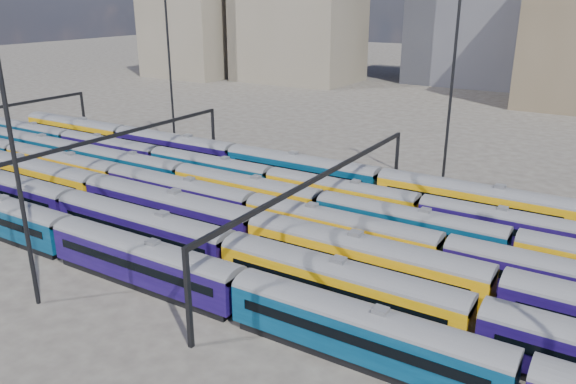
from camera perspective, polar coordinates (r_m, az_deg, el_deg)
The scene contains 13 objects.
ground at distance 62.44m, azimuth -4.68°, elevation -3.65°, with size 500.00×500.00×0.00m, color #3F3A35.
rake_0 at distance 58.42m, azimuth -21.67°, elevation -3.84°, with size 124.79×3.04×5.13m.
rake_1 at distance 65.42m, azimuth -21.26°, elevation -1.23°, with size 129.78×3.16×5.34m.
rake_2 at distance 54.69m, azimuth -3.34°, elevation -3.71°, with size 135.67×3.31×5.58m.
rake_3 at distance 66.94m, azimuth -11.02°, elevation 0.13°, with size 146.03×3.05×5.14m.
rake_4 at distance 61.88m, azimuth 3.29°, elevation -1.24°, with size 120.68×2.94×4.95m.
rake_5 at distance 66.16m, azimuth 5.25°, elevation 0.01°, with size 135.97×2.84×4.77m.
rake_6 at distance 69.23m, azimuth 9.31°, elevation 1.04°, with size 133.23×3.25×5.48m.
gantry_1 at distance 73.44m, azimuth -17.57°, elevation 4.62°, with size 0.35×40.35×8.03m.
gantry_2 at distance 55.02m, azimuth 3.57°, elevation 0.72°, with size 0.35×40.35×8.03m.
mast_1 at distance 94.30m, azimuth -11.95°, elevation 12.63°, with size 1.40×0.50×25.60m.
mast_2 at distance 47.34m, azimuth -26.29°, elevation 4.71°, with size 1.40×0.50×25.60m.
mast_3 at distance 73.45m, azimuth 16.31°, elevation 10.48°, with size 1.40×0.50×25.60m.
Camera 1 is at (34.43, -46.08, 24.30)m, focal length 35.00 mm.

